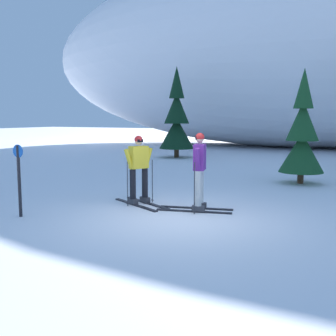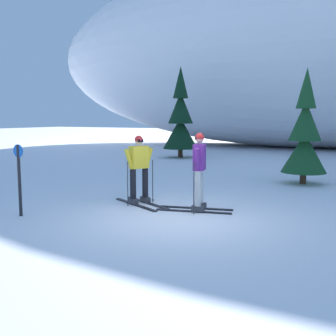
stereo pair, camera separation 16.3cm
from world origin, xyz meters
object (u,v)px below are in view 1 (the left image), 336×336
Objects in this scene: pine_tree_center_left at (302,136)px; skier_purple_jacket at (199,170)px; trail_marker_post at (19,176)px; skier_yellow_jacket at (139,168)px; pine_tree_far_left at (177,120)px.

skier_purple_jacket is at bearing -105.44° from pine_tree_center_left.
skier_yellow_jacket is at bearing 55.17° from trail_marker_post.
skier_yellow_jacket is 5.99m from pine_tree_center_left.
pine_tree_center_left is (7.39, -5.80, -0.45)m from pine_tree_far_left.
trail_marker_post is at bearing -78.26° from pine_tree_far_left.
trail_marker_post is (-3.22, -2.32, -0.07)m from skier_purple_jacket.
pine_tree_far_left is at bearing 111.75° from skier_yellow_jacket.
skier_purple_jacket is at bearing 35.80° from trail_marker_post.
pine_tree_center_left is at bearing 58.06° from trail_marker_post.
pine_tree_far_left is (-4.36, 10.93, 1.11)m from skier_yellow_jacket.
pine_tree_far_left is 9.40m from pine_tree_center_left.
trail_marker_post is (2.75, -13.24, -1.12)m from pine_tree_far_left.
skier_purple_jacket is 0.38× the size of pine_tree_far_left.
pine_tree_center_left is (3.03, 5.13, 0.66)m from skier_yellow_jacket.
trail_marker_post is at bearing -121.94° from pine_tree_center_left.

